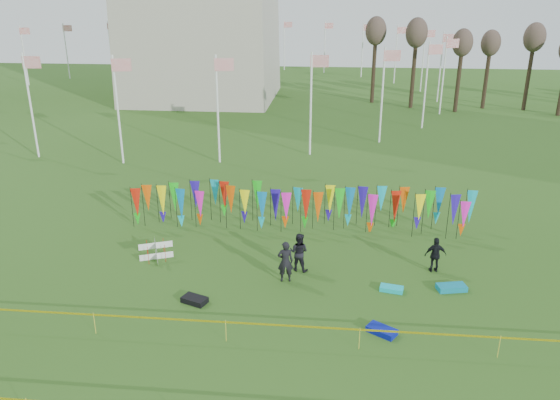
# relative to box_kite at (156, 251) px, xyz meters

# --- Properties ---
(ground) EXTENTS (160.00, 160.00, 0.00)m
(ground) POSITION_rel_box_kite_xyz_m (6.51, -4.59, -0.45)
(ground) COLOR #2A4F16
(ground) RESTS_ON ground
(flagpole_ring) EXTENTS (57.40, 56.16, 8.00)m
(flagpole_ring) POSITION_rel_box_kite_xyz_m (-7.49, 43.41, 3.55)
(flagpole_ring) COLOR white
(flagpole_ring) RESTS_ON ground
(banner_row) EXTENTS (18.64, 0.64, 2.32)m
(banner_row) POSITION_rel_box_kite_xyz_m (6.79, 4.52, 0.98)
(banner_row) COLOR black
(banner_row) RESTS_ON ground
(caution_tape_near) EXTENTS (26.00, 0.02, 0.90)m
(caution_tape_near) POSITION_rel_box_kite_xyz_m (6.29, -6.22, 0.33)
(caution_tape_near) COLOR #F6EC05
(caution_tape_near) RESTS_ON ground
(box_kite) EXTENTS (0.81, 0.81, 0.91)m
(box_kite) POSITION_rel_box_kite_xyz_m (0.00, 0.00, 0.00)
(box_kite) COLOR #B9140D
(box_kite) RESTS_ON ground
(person_left) EXTENTS (0.77, 0.62, 1.93)m
(person_left) POSITION_rel_box_kite_xyz_m (6.39, -1.48, 0.51)
(person_left) COLOR black
(person_left) RESTS_ON ground
(person_mid) EXTENTS (1.01, 0.77, 1.85)m
(person_mid) POSITION_rel_box_kite_xyz_m (6.92, -0.39, 0.47)
(person_mid) COLOR black
(person_mid) RESTS_ON ground
(person_right) EXTENTS (1.05, 0.66, 1.69)m
(person_right) POSITION_rel_box_kite_xyz_m (13.16, 0.08, 0.39)
(person_right) COLOR black
(person_right) RESTS_ON ground
(kite_bag_turquoise) EXTENTS (1.06, 0.69, 0.20)m
(kite_bag_turquoise) POSITION_rel_box_kite_xyz_m (11.05, -1.91, -0.35)
(kite_bag_turquoise) COLOR #0EC7D5
(kite_bag_turquoise) RESTS_ON ground
(kite_bag_blue) EXTENTS (1.23, 1.07, 0.23)m
(kite_bag_blue) POSITION_rel_box_kite_xyz_m (10.39, -5.14, -0.34)
(kite_bag_blue) COLOR #0917A0
(kite_bag_blue) RESTS_ON ground
(kite_bag_black) EXTENTS (1.18, 0.94, 0.24)m
(kite_bag_black) POSITION_rel_box_kite_xyz_m (2.79, -3.67, -0.33)
(kite_bag_black) COLOR black
(kite_bag_black) RESTS_ON ground
(kite_bag_teal) EXTENTS (1.34, 0.85, 0.24)m
(kite_bag_teal) POSITION_rel_box_kite_xyz_m (13.64, -1.58, -0.33)
(kite_bag_teal) COLOR #0B82A1
(kite_bag_teal) RESTS_ON ground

